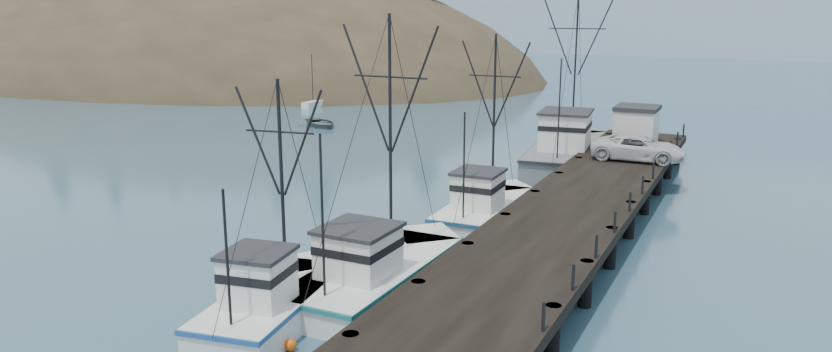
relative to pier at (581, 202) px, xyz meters
The scene contains 13 objects.
ground 21.33m from the pier, 131.19° to the right, with size 400.00×400.00×0.00m, color #30556B.
pier is the anchor object (origin of this frame).
headland 108.95m from the pier, 144.86° to the left, with size 134.80×78.00×51.00m.
distant_ridge 154.06m from the pier, 91.49° to the left, with size 360.00×40.00×26.00m, color #9EB2C6.
distant_ridge_far 177.43m from the pier, 107.72° to the left, with size 180.00×25.00×18.00m, color silver.
moored_sailboats 64.14m from the pier, 139.00° to the left, with size 18.68×16.30×6.35m.
trawler_near 13.37m from the pier, 116.52° to the right, with size 4.13×12.02×12.11m.
trawler_mid 18.39m from the pier, 116.05° to the right, with size 4.42×9.68×9.75m.
trawler_far 5.35m from the pier, behind, with size 3.58×10.46×10.84m.
work_vessel 16.22m from the pier, 106.75° to the left, with size 6.28×16.14×13.37m.
pier_shed 16.73m from the pier, 90.08° to the left, with size 3.00×3.20×2.80m.
pickup_truck 10.88m from the pier, 84.00° to the left, with size 2.77×6.00×1.67m, color silver.
motorboat 39.16m from the pier, 143.88° to the left, with size 3.60×5.05×1.05m, color #53595C.
Camera 1 is at (22.67, -22.61, 12.29)m, focal length 32.00 mm.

